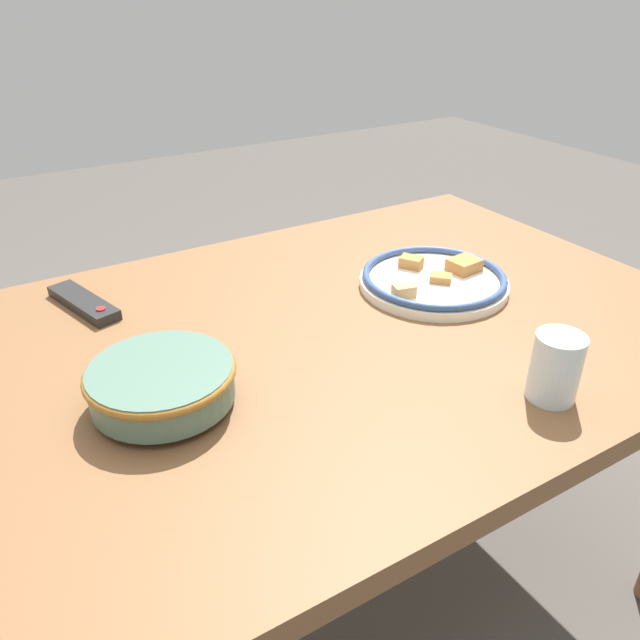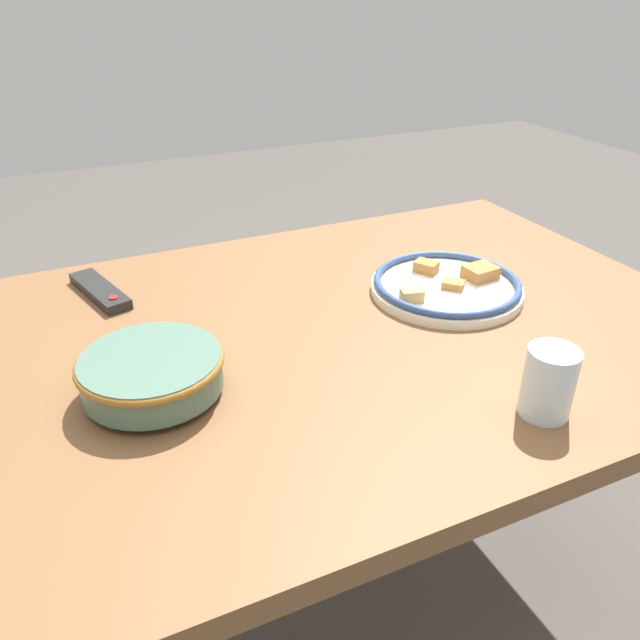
% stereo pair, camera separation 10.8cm
% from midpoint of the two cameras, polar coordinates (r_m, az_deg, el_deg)
% --- Properties ---
extents(ground_plane, '(8.00, 8.00, 0.00)m').
position_cam_midpoint_polar(ground_plane, '(1.60, -2.73, -23.86)').
color(ground_plane, '#4C4742').
extents(dining_table, '(1.49, 0.95, 0.72)m').
position_cam_midpoint_polar(dining_table, '(1.15, -3.47, -4.32)').
color(dining_table, brown).
rests_on(dining_table, ground_plane).
extents(noodle_bowl, '(0.22, 0.22, 0.07)m').
position_cam_midpoint_polar(noodle_bowl, '(0.96, -17.46, -5.57)').
color(noodle_bowl, '#4C6B5B').
rests_on(noodle_bowl, dining_table).
extents(food_plate, '(0.30, 0.30, 0.04)m').
position_cam_midpoint_polar(food_plate, '(1.28, 8.01, 3.63)').
color(food_plate, silver).
rests_on(food_plate, dining_table).
extents(tv_remote, '(0.10, 0.20, 0.02)m').
position_cam_midpoint_polar(tv_remote, '(1.29, -23.09, 1.40)').
color(tv_remote, black).
rests_on(tv_remote, dining_table).
extents(drinking_glass, '(0.07, 0.07, 0.11)m').
position_cam_midpoint_polar(drinking_glass, '(0.97, 17.79, -4.24)').
color(drinking_glass, silver).
rests_on(drinking_glass, dining_table).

